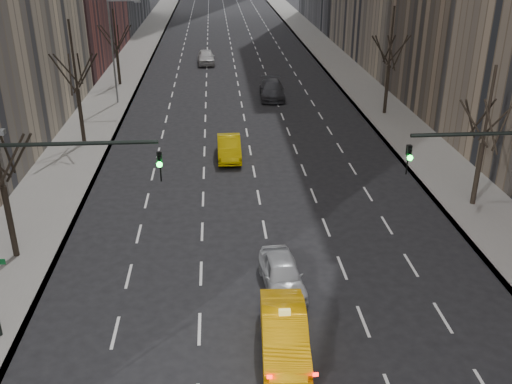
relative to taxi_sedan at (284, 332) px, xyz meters
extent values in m
cube|color=slate|center=(-12.15, 59.44, -0.71)|extent=(4.50, 320.00, 0.15)
cube|color=slate|center=(12.35, 59.44, -0.71)|extent=(4.50, 320.00, 0.15)
cylinder|color=black|center=(-11.90, 7.44, 1.15)|extent=(0.28, 0.28, 3.57)
cylinder|color=black|center=(-11.75, 8.29, 4.17)|extent=(0.42, 1.80, 2.52)
cylinder|color=black|center=(-11.09, 7.73, 4.17)|extent=(1.74, 0.72, 2.52)
cylinder|color=black|center=(-11.24, 6.89, 4.17)|extent=(1.46, 1.25, 2.52)
cylinder|color=black|center=(-11.90, 23.44, 1.36)|extent=(0.28, 0.28, 3.99)
cylinder|color=black|center=(-11.90, 23.44, 5.73)|extent=(0.16, 0.16, 4.75)
cylinder|color=black|center=(-11.75, 24.29, 4.59)|extent=(0.42, 1.80, 2.52)
cylinder|color=black|center=(-11.09, 23.73, 4.59)|extent=(1.74, 0.72, 2.52)
cylinder|color=black|center=(-11.24, 22.89, 4.59)|extent=(1.46, 1.25, 2.52)
cylinder|color=black|center=(-12.05, 22.59, 4.59)|extent=(0.42, 1.80, 2.52)
cylinder|color=black|center=(-12.71, 23.14, 4.59)|extent=(1.74, 0.72, 2.52)
cylinder|color=black|center=(-12.56, 23.99, 4.59)|extent=(1.46, 1.25, 2.52)
cylinder|color=black|center=(-11.90, 41.44, 1.05)|extent=(0.28, 0.28, 3.36)
cylinder|color=black|center=(-11.90, 41.44, 4.73)|extent=(0.16, 0.16, 4.00)
cylinder|color=black|center=(-11.75, 42.29, 3.96)|extent=(0.42, 1.80, 2.52)
cylinder|color=black|center=(-11.09, 41.73, 3.96)|extent=(1.74, 0.72, 2.52)
cylinder|color=black|center=(-11.24, 40.89, 3.96)|extent=(1.46, 1.25, 2.52)
cylinder|color=black|center=(-12.05, 40.59, 3.96)|extent=(0.42, 1.80, 2.52)
cylinder|color=black|center=(-12.71, 41.14, 3.96)|extent=(1.74, 0.72, 2.52)
cylinder|color=black|center=(-12.56, 41.99, 3.96)|extent=(1.46, 1.25, 2.52)
cylinder|color=black|center=(12.10, 11.44, 1.15)|extent=(0.28, 0.28, 3.57)
cylinder|color=black|center=(12.10, 11.44, 5.06)|extent=(0.16, 0.16, 4.25)
cylinder|color=black|center=(12.25, 12.29, 4.17)|extent=(0.42, 1.80, 2.52)
cylinder|color=black|center=(12.91, 11.73, 4.17)|extent=(1.74, 0.72, 2.52)
cylinder|color=black|center=(12.76, 10.89, 4.17)|extent=(1.46, 1.25, 2.52)
cylinder|color=black|center=(11.95, 10.59, 4.17)|extent=(0.42, 1.80, 2.52)
cylinder|color=black|center=(11.29, 11.14, 4.17)|extent=(1.74, 0.72, 2.52)
cylinder|color=black|center=(11.44, 11.99, 4.17)|extent=(1.46, 1.25, 2.52)
cylinder|color=black|center=(12.10, 29.44, 1.36)|extent=(0.28, 0.28, 3.99)
cylinder|color=black|center=(12.10, 29.44, 5.73)|extent=(0.16, 0.16, 4.75)
cylinder|color=black|center=(12.25, 30.29, 4.59)|extent=(0.42, 1.80, 2.52)
cylinder|color=black|center=(12.91, 29.73, 4.59)|extent=(1.74, 0.72, 2.52)
cylinder|color=black|center=(12.76, 28.89, 4.59)|extent=(1.46, 1.25, 2.52)
cylinder|color=black|center=(11.95, 28.59, 4.59)|extent=(0.42, 1.80, 2.52)
cylinder|color=black|center=(11.29, 29.14, 4.59)|extent=(1.74, 0.72, 2.52)
cylinder|color=black|center=(11.44, 29.99, 4.59)|extent=(1.46, 1.25, 2.52)
cylinder|color=black|center=(-7.45, 1.44, 6.97)|extent=(6.50, 0.14, 0.14)
imported|color=black|center=(-4.20, 1.44, 6.07)|extent=(0.18, 0.22, 1.10)
sphere|color=#0CFF33|center=(-4.20, 1.26, 6.22)|extent=(0.20, 0.20, 0.20)
cylinder|color=black|center=(7.65, 1.44, 6.97)|extent=(6.50, 0.14, 0.14)
imported|color=black|center=(4.40, 1.44, 6.07)|extent=(0.18, 0.22, 1.10)
sphere|color=#0CFF33|center=(4.40, 1.26, 6.22)|extent=(0.20, 0.20, 0.20)
cylinder|color=slate|center=(-11.10, 34.44, 3.87)|extent=(0.16, 0.16, 9.00)
cylinder|color=slate|center=(-9.80, 34.44, 8.17)|extent=(2.60, 0.14, 0.14)
cube|color=slate|center=(-8.60, 34.44, 8.07)|extent=(0.50, 0.22, 0.15)
imported|color=#F2A205|center=(0.00, 0.00, 0.00)|extent=(1.88, 4.81, 1.56)
imported|color=#A2A5AA|center=(0.38, 4.02, -0.08)|extent=(1.96, 4.23, 1.40)
imported|color=#E2BB04|center=(-1.42, 20.06, -0.04)|extent=(1.59, 4.50, 1.48)
imported|color=#303035|center=(3.05, 35.50, 0.01)|extent=(2.44, 5.55, 1.59)
imported|color=silver|center=(-3.22, 51.43, 0.03)|extent=(2.14, 4.86, 1.63)
camera|label=1|loc=(-2.25, -16.73, 13.27)|focal=40.00mm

